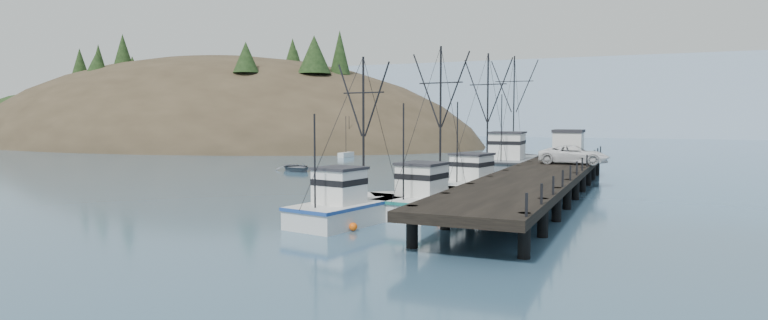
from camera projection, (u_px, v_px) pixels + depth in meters
ground at (260, 218)px, 36.27m from camera, size 400.00×400.00×0.00m
pier at (540, 176)px, 45.11m from camera, size 6.00×44.00×2.00m
headland at (193, 163)px, 138.51m from camera, size 134.80×78.00×51.00m
distant_ridge at (608, 136)px, 187.35m from camera, size 360.00×40.00×26.00m
distant_ridge_far at (467, 133)px, 221.17m from camera, size 180.00×25.00×18.00m
moored_sailboats at (280, 152)px, 98.70m from camera, size 25.60×15.27×6.35m
trawler_near at (433, 199)px, 38.54m from camera, size 4.81×10.91×11.04m
trawler_mid at (354, 208)px, 35.01m from camera, size 4.84×9.97×10.00m
trawler_far at (481, 183)px, 47.82m from camera, size 5.55×11.37×11.56m
work_vessel at (510, 164)px, 62.45m from camera, size 5.06×15.32×12.86m
pier_shed at (568, 143)px, 61.44m from camera, size 3.00×3.20×2.80m
pickup_truck at (574, 155)px, 52.11m from camera, size 5.96×2.84×1.64m
motorboat at (296, 171)px, 67.47m from camera, size 6.74×6.61×1.14m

